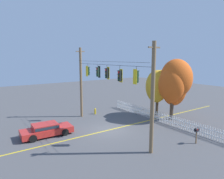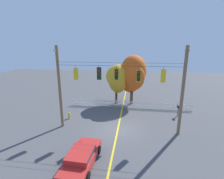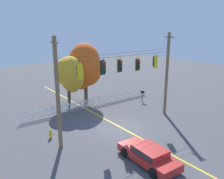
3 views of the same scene
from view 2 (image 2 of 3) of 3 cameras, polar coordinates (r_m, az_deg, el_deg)
The scene contains 14 objects.
ground at distance 17.27m, azimuth 1.98°, elevation -13.51°, with size 80.00×80.00×0.00m, color #4C4C4F.
lane_centerline_stripe at distance 17.27m, azimuth 1.98°, elevation -13.50°, with size 0.16×36.00×0.01m, color gold.
signal_support_span at distance 15.73m, azimuth 2.12°, elevation 0.04°, with size 11.92×1.10×8.22m.
traffic_signal_northbound_primary at distance 16.30m, azimuth -12.11°, elevation 5.36°, with size 0.43×0.38×1.37m.
traffic_signal_southbound_primary at distance 15.71m, azimuth -4.54°, elevation 5.41°, with size 0.43×0.38×1.36m.
traffic_signal_eastbound_side at distance 15.45m, azimuth 1.52°, elevation 5.19°, with size 0.43×0.38×1.38m.
traffic_signal_westbound_side at distance 15.39m, azimuth 9.07°, elevation 4.59°, with size 0.43×0.38×1.48m.
traffic_signal_northbound_secondary at distance 15.55m, azimuth 17.05°, elevation 4.56°, with size 0.43×0.38×1.40m.
white_picket_fence at distance 22.71m, azimuth 6.26°, elevation -4.95°, with size 16.06×0.06×1.10m.
autumn_maple_near_fence at distance 23.46m, azimuth 2.29°, elevation 4.11°, with size 3.72×3.45×5.62m.
autumn_maple_mid at distance 23.63m, azimuth 7.04°, elevation 5.28°, with size 3.75×3.87×6.94m.
parked_car at distance 12.81m, azimuth -10.43°, elevation -21.77°, with size 2.10×4.59×1.15m.
fire_hydrant at distance 20.11m, azimuth -14.38°, elevation -8.57°, with size 0.38×0.22×0.75m.
roadside_mailbox at distance 21.34m, azimuth 21.71°, elevation -5.70°, with size 0.25×0.44×1.35m.
Camera 2 is at (1.48, -15.14, 8.19)m, focal length 26.76 mm.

